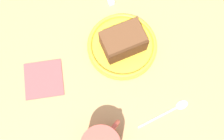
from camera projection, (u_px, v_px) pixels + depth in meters
The scene contains 6 objects.
ground_plane at pixel (119, 67), 68.25cm from camera, with size 134.03×134.03×3.44cm, color tan.
small_plate at pixel (122, 46), 66.93cm from camera, with size 17.22×17.22×2.08cm.
cake_slice at pixel (123, 42), 63.91cm from camera, with size 10.13×11.58×5.84cm.
teaspoon at pixel (174, 109), 63.17cm from camera, with size 7.41×12.13×0.80cm.
folded_napkin at pixel (44, 79), 65.25cm from camera, with size 9.01×9.07×0.60cm, color #B24C4C.
sugar_cube at pixel (111, 2), 70.72cm from camera, with size 1.46×1.46×1.46cm, color white.
Camera 1 is at (20.32, -1.02, 63.45)cm, focal length 43.90 mm.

